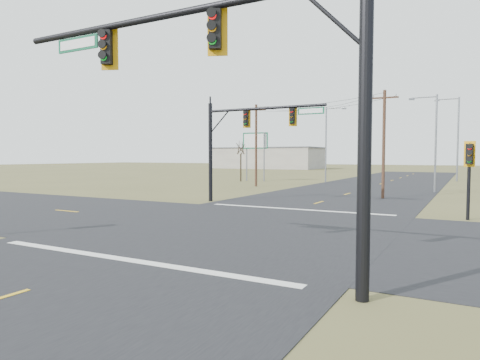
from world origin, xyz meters
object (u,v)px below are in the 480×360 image
utility_pole_near (384,142)px  bare_tree_b (241,148)px  mast_arm_far (245,130)px  highway_sign (255,147)px  streetlight_a (434,138)px  mast_arm_near (231,65)px  streetlight_c (328,140)px  streetlight_b (456,134)px  bare_tree_a (241,147)px  pedestal_signal_ne (469,162)px  utility_pole_far (256,144)px

utility_pole_near → bare_tree_b: size_ratio=1.47×
utility_pole_near → bare_tree_b: utility_pole_near is taller
mast_arm_far → utility_pole_near: 11.48m
highway_sign → streetlight_a: (22.59, -8.35, 0.47)m
mast_arm_near → streetlight_c: 44.74m
streetlight_b → bare_tree_a: 28.83m
utility_pole_near → streetlight_b: streetlight_b is taller
bare_tree_a → streetlight_c: bearing=16.0°
streetlight_c → highway_sign: bearing=175.3°
pedestal_signal_ne → utility_pole_near: 11.58m
utility_pole_near → utility_pole_far: 16.87m
mast_arm_far → utility_pole_far: (-6.96, 15.78, -0.51)m
pedestal_signal_ne → bare_tree_a: bearing=152.2°
streetlight_a → utility_pole_near: bearing=-131.4°
streetlight_b → mast_arm_far: bearing=-88.1°
streetlight_b → utility_pole_far: bearing=-111.8°
mast_arm_near → utility_pole_far: 36.29m
streetlight_a → streetlight_c: (-13.11, 9.98, 0.32)m
bare_tree_a → bare_tree_b: bearing=118.3°
utility_pole_far → mast_arm_near: bearing=-64.7°
pedestal_signal_ne → streetlight_c: 32.52m
pedestal_signal_ne → bare_tree_b: (-32.61, 35.23, 1.57)m
utility_pole_far → bare_tree_a: utility_pole_far is taller
bare_tree_a → streetlight_b: bearing=28.8°
mast_arm_far → bare_tree_a: bearing=104.0°
streetlight_a → bare_tree_a: streetlight_a is taller
utility_pole_far → highway_sign: size_ratio=1.39×
mast_arm_near → mast_arm_far: bearing=93.5°
pedestal_signal_ne → highway_sign: (-25.67, 26.48, 1.53)m
mast_arm_far → utility_pole_far: size_ratio=0.99×
mast_arm_near → streetlight_a: streetlight_a is taller
highway_sign → streetlight_b: size_ratio=0.58×
mast_arm_near → bare_tree_b: (-27.07, 50.57, -1.13)m
streetlight_b → bare_tree_b: bearing=-153.2°
mast_arm_near → utility_pole_far: bearing=92.1°
mast_arm_far → pedestal_signal_ne: 14.38m
mast_arm_far → highway_sign: 27.38m
utility_pole_near → bare_tree_a: 25.97m
streetlight_b → streetlight_c: size_ratio=1.17×
utility_pole_far → streetlight_b: (19.19, 21.41, 1.57)m
utility_pole_near → streetlight_c: (-10.15, 18.33, 0.92)m
pedestal_signal_ne → bare_tree_b: size_ratio=0.72×
mast_arm_near → pedestal_signal_ne: bearing=46.9°
pedestal_signal_ne → highway_sign: size_ratio=0.64×
utility_pole_far → utility_pole_near: bearing=-27.0°
highway_sign → streetlight_b: streetlight_b is taller
pedestal_signal_ne → utility_pole_far: size_ratio=0.46×
highway_sign → pedestal_signal_ne: bearing=-54.9°
pedestal_signal_ne → utility_pole_far: 27.41m
pedestal_signal_ne → streetlight_a: streetlight_a is taller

